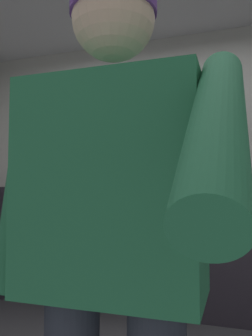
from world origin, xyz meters
The scene contains 6 objects.
wall_back centered at (0.00, 1.64, 1.30)m, with size 4.39×0.12×2.60m, color #B2B2AD.
wainscot_band_back centered at (0.00, 1.56, 0.60)m, with size 3.79×0.03×1.19m, color #2D2833.
urinal_left centered at (-0.77, 1.42, 0.78)m, with size 0.40×0.34×1.24m.
urinal_middle centered at (-0.02, 1.42, 0.78)m, with size 0.40×0.34×1.24m.
privacy_divider_panel centered at (-0.39, 1.35, 0.95)m, with size 0.04×0.40×0.90m, color #4C4C51.
person centered at (0.33, -0.70, 1.01)m, with size 0.67×0.60×1.70m.
Camera 1 is at (0.62, -1.48, 1.15)m, focal length 35.84 mm.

